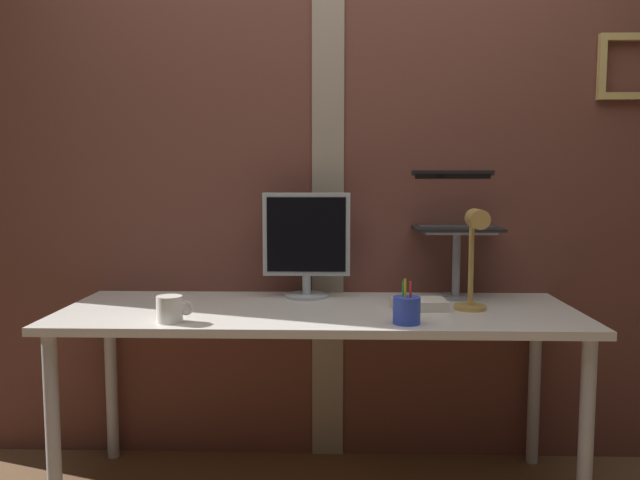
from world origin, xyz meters
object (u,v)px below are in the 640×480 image
at_px(laptop, 454,212).
at_px(coffee_mug, 171,309).
at_px(desk_lamp, 475,248).
at_px(pen_cup, 407,310).
at_px(monitor, 307,240).

bearing_deg(laptop, coffee_mug, -152.82).
height_order(desk_lamp, coffee_mug, desk_lamp).
bearing_deg(pen_cup, desk_lamp, 35.67).
height_order(pen_cup, coffee_mug, pen_cup).
distance_m(laptop, coffee_mug, 1.22).
distance_m(pen_cup, coffee_mug, 0.81).
bearing_deg(coffee_mug, pen_cup, -0.02).
bearing_deg(desk_lamp, laptop, 92.17).
relative_size(laptop, desk_lamp, 0.91).
distance_m(monitor, coffee_mug, 0.67).
relative_size(monitor, pen_cup, 2.78).
bearing_deg(pen_cup, laptop, 65.23).
bearing_deg(monitor, desk_lamp, -23.67).
bearing_deg(desk_lamp, coffee_mug, -169.98).
height_order(laptop, desk_lamp, laptop).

